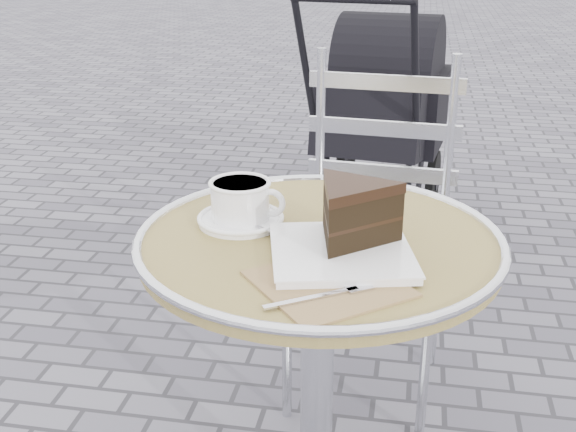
% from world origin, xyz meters
% --- Properties ---
extents(cafe_table, '(0.72, 0.72, 0.74)m').
position_xyz_m(cafe_table, '(0.00, 0.00, 0.57)').
color(cafe_table, silver).
rests_on(cafe_table, ground).
extents(cappuccino_set, '(0.18, 0.17, 0.09)m').
position_xyz_m(cappuccino_set, '(-0.17, 0.04, 0.77)').
color(cappuccino_set, white).
rests_on(cappuccino_set, cafe_table).
extents(cake_plate_set, '(0.31, 0.41, 0.13)m').
position_xyz_m(cake_plate_set, '(0.06, -0.06, 0.79)').
color(cake_plate_set, '#906E4F').
rests_on(cake_plate_set, cafe_table).
extents(bistro_chair, '(0.47, 0.47, 0.97)m').
position_xyz_m(bistro_chair, '(0.08, 0.66, 0.60)').
color(bistro_chair, silver).
rests_on(bistro_chair, ground).
extents(baby_stroller, '(0.61, 1.09, 1.08)m').
position_xyz_m(baby_stroller, '(0.02, 1.88, 0.48)').
color(baby_stroller, black).
rests_on(baby_stroller, ground).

